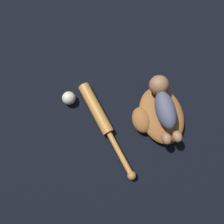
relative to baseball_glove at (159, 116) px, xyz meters
The scene contains 5 objects.
ground_plane 0.05m from the baseball_glove, 94.84° to the right, with size 6.00×6.00×0.00m, color black.
baseball_glove is the anchor object (origin of this frame).
baby_figure 0.09m from the baseball_glove, 53.55° to the right, with size 0.33×0.21×0.10m.
baseball_bat 0.29m from the baseball_glove, 54.94° to the left, with size 0.54×0.13×0.06m.
baseball 0.47m from the baseball_glove, 41.28° to the left, with size 0.07×0.07×0.07m.
Camera 1 is at (-0.08, 0.39, 1.12)m, focal length 35.00 mm.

